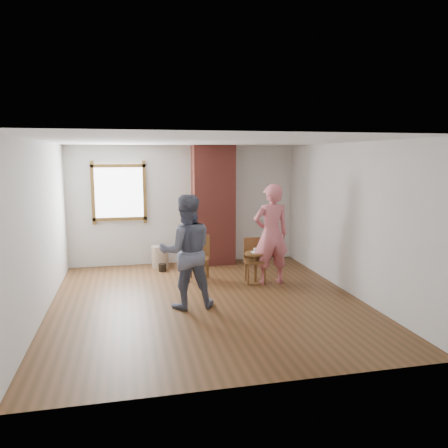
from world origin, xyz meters
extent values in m
plane|color=brown|center=(0.00, 0.00, 0.00)|extent=(5.50, 5.50, 0.00)
cube|color=silver|center=(0.00, 2.75, 1.30)|extent=(5.00, 0.04, 2.60)
cube|color=silver|center=(-2.50, 0.00, 1.30)|extent=(0.04, 5.50, 2.60)
cube|color=silver|center=(2.50, 0.00, 1.30)|extent=(0.04, 5.50, 2.60)
cube|color=white|center=(0.00, 0.00, 2.60)|extent=(5.00, 5.50, 0.04)
cube|color=brown|center=(-1.40, 2.71, 1.60)|extent=(1.14, 0.06, 1.34)
cube|color=white|center=(-1.40, 2.73, 1.60)|extent=(1.00, 0.02, 1.20)
cube|color=#9D4137|center=(0.60, 2.50, 1.30)|extent=(0.90, 0.50, 2.60)
cylinder|color=tan|center=(-0.59, 2.40, 0.23)|extent=(0.42, 0.42, 0.46)
cylinder|color=black|center=(-0.57, 2.05, 0.08)|extent=(0.16, 0.16, 0.16)
cube|color=brown|center=(0.06, 1.22, 0.43)|extent=(0.50, 0.50, 0.05)
cylinder|color=brown|center=(-0.14, 1.11, 0.21)|extent=(0.04, 0.04, 0.43)
cylinder|color=brown|center=(0.17, 1.02, 0.21)|extent=(0.04, 0.04, 0.43)
cylinder|color=brown|center=(-0.05, 1.42, 0.21)|extent=(0.04, 0.04, 0.43)
cylinder|color=brown|center=(0.26, 1.33, 0.21)|extent=(0.04, 0.04, 0.43)
cube|color=brown|center=(0.11, 1.39, 0.64)|extent=(0.40, 0.15, 0.43)
cube|color=brown|center=(1.07, 0.84, 0.42)|extent=(0.43, 0.43, 0.05)
cylinder|color=brown|center=(0.90, 0.70, 0.21)|extent=(0.04, 0.04, 0.42)
cylinder|color=brown|center=(1.21, 0.66, 0.21)|extent=(0.04, 0.04, 0.42)
cylinder|color=brown|center=(0.94, 1.01, 0.21)|extent=(0.04, 0.04, 0.42)
cylinder|color=brown|center=(1.25, 0.98, 0.21)|extent=(0.04, 0.04, 0.42)
cube|color=brown|center=(1.09, 1.01, 0.63)|extent=(0.39, 0.08, 0.42)
cylinder|color=brown|center=(1.06, 0.78, 0.58)|extent=(0.40, 0.40, 0.04)
cylinder|color=brown|center=(1.06, 0.78, 0.29)|extent=(0.06, 0.06, 0.54)
cylinder|color=brown|center=(1.06, 0.78, 0.01)|extent=(0.28, 0.28, 0.03)
cylinder|color=white|center=(1.06, 0.78, 0.60)|extent=(0.18, 0.18, 0.01)
cube|color=silver|center=(1.07, 0.78, 0.64)|extent=(0.08, 0.07, 0.06)
imported|color=#131735|center=(-0.36, -0.20, 0.89)|extent=(0.89, 0.70, 1.79)
imported|color=#CF6771|center=(1.34, 0.74, 0.93)|extent=(0.70, 0.48, 1.87)
camera|label=1|loc=(-1.23, -6.82, 2.36)|focal=35.00mm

